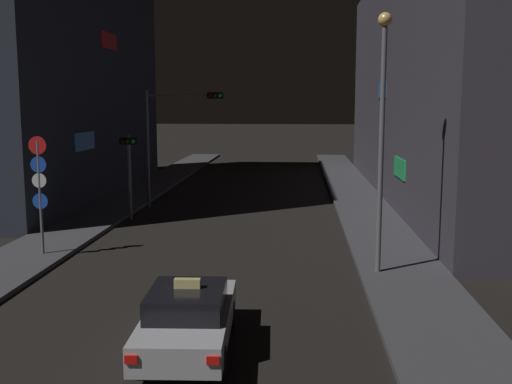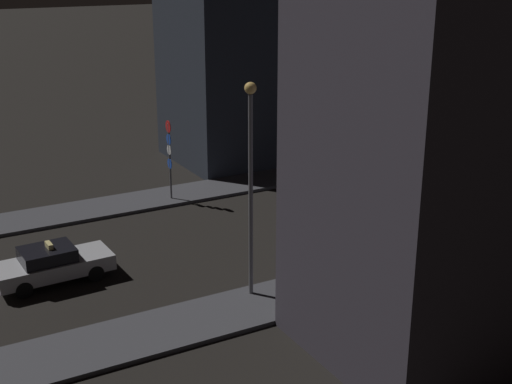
% 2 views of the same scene
% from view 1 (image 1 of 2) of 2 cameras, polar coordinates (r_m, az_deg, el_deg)
% --- Properties ---
extents(sidewalk_left, '(2.80, 57.44, 0.16)m').
position_cam_1_polar(sidewalk_left, '(34.88, -11.68, -0.55)').
color(sidewalk_left, '#424247').
rests_on(sidewalk_left, ground_plane).
extents(sidewalk_right, '(2.80, 57.44, 0.16)m').
position_cam_1_polar(sidewalk_right, '(33.77, 9.56, -0.78)').
color(sidewalk_right, '#424247').
rests_on(sidewalk_right, ground_plane).
extents(building_facade_left, '(7.47, 22.95, 19.17)m').
position_cam_1_polar(building_facade_left, '(37.75, -19.23, 14.31)').
color(building_facade_left, '#282D38').
rests_on(building_facade_left, ground_plane).
extents(building_facade_right, '(6.68, 33.58, 13.21)m').
position_cam_1_polar(building_facade_right, '(36.08, 17.07, 9.95)').
color(building_facade_right, '#3D3842').
rests_on(building_facade_right, ground_plane).
extents(taxi, '(1.98, 4.52, 1.62)m').
position_cam_1_polar(taxi, '(13.59, -6.35, -11.58)').
color(taxi, '#B7B7BC').
rests_on(taxi, ground_plane).
extents(traffic_light_overhead, '(4.01, 0.42, 5.98)m').
position_cam_1_polar(traffic_light_overhead, '(31.53, -7.64, 6.25)').
color(traffic_light_overhead, slate).
rests_on(traffic_light_overhead, ground_plane).
extents(traffic_light_left_kerb, '(0.80, 0.42, 3.88)m').
position_cam_1_polar(traffic_light_left_kerb, '(28.50, -11.79, 2.95)').
color(traffic_light_left_kerb, slate).
rests_on(traffic_light_left_kerb, ground_plane).
extents(sign_pole_left, '(0.62, 0.10, 4.07)m').
position_cam_1_polar(sign_pole_left, '(22.18, -19.57, 0.65)').
color(sign_pole_left, slate).
rests_on(sign_pole_left, sidewalk_left).
extents(street_lamp_near_block, '(0.42, 0.42, 7.83)m').
position_cam_1_polar(street_lamp_near_block, '(18.81, 11.71, 6.94)').
color(street_lamp_near_block, slate).
rests_on(street_lamp_near_block, sidewalk_right).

